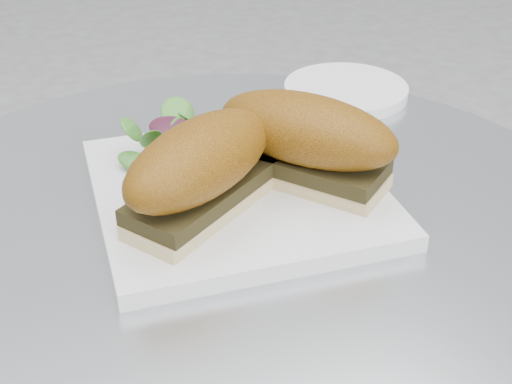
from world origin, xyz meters
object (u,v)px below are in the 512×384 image
(sandwich_left, at_px, (201,168))
(sandwich_right, at_px, (306,138))
(saucer, at_px, (346,90))
(plate, at_px, (237,191))

(sandwich_left, relative_size, sandwich_right, 0.99)
(sandwich_right, distance_m, saucer, 0.24)
(sandwich_left, height_order, sandwich_right, same)
(plate, xyz_separation_m, saucer, (0.21, 0.16, -0.00))
(sandwich_right, xyz_separation_m, saucer, (0.15, 0.18, -0.05))
(plate, xyz_separation_m, sandwich_left, (-0.04, -0.03, 0.05))
(sandwich_left, relative_size, saucer, 1.23)
(plate, distance_m, saucer, 0.26)
(sandwich_left, distance_m, saucer, 0.32)
(saucer, bearing_deg, sandwich_left, -143.31)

